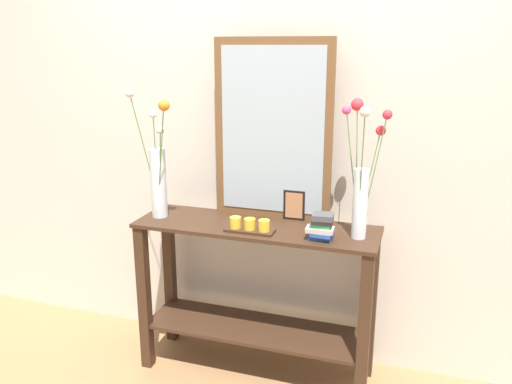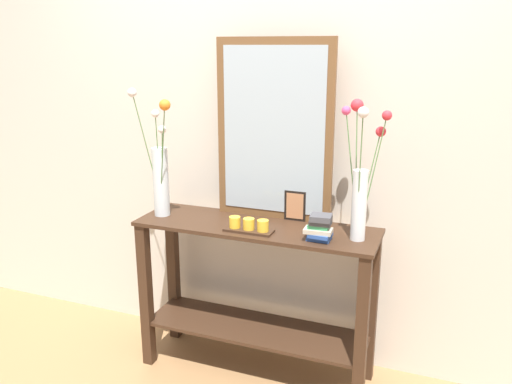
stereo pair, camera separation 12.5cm
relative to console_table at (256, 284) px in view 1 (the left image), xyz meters
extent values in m
cube|color=#997047|center=(0.00, 0.00, -0.52)|extent=(7.00, 6.00, 0.02)
cube|color=beige|center=(0.00, 0.31, 0.84)|extent=(6.40, 0.08, 2.70)
cube|color=#382316|center=(0.00, 0.00, 0.32)|extent=(1.24, 0.38, 0.02)
cube|color=#382316|center=(0.00, 0.00, -0.26)|extent=(1.18, 0.34, 0.02)
cube|color=#382316|center=(-0.58, -0.15, -0.10)|extent=(0.06, 0.06, 0.82)
cube|color=#382316|center=(0.58, -0.15, -0.10)|extent=(0.06, 0.06, 0.82)
cube|color=#382316|center=(-0.58, 0.15, -0.10)|extent=(0.06, 0.06, 0.82)
cube|color=#382316|center=(0.58, 0.15, -0.10)|extent=(0.06, 0.06, 0.82)
cube|color=brown|center=(0.04, 0.16, 0.79)|extent=(0.62, 0.03, 0.92)
cube|color=#9EADB7|center=(0.04, 0.14, 0.79)|extent=(0.54, 0.00, 0.84)
cylinder|color=silver|center=(-0.53, -0.02, 0.51)|extent=(0.08, 0.08, 0.37)
cylinder|color=#4C753D|center=(-0.51, -0.04, 0.57)|extent=(0.05, 0.05, 0.45)
sphere|color=silver|center=(-0.48, -0.06, 0.80)|extent=(0.04, 0.04, 0.04)
cylinder|color=#4C753D|center=(-0.57, -0.06, 0.66)|extent=(0.11, 0.08, 0.64)
sphere|color=silver|center=(-0.62, -0.10, 0.98)|extent=(0.05, 0.05, 0.05)
cylinder|color=#4C753D|center=(-0.48, -0.08, 0.64)|extent=(0.13, 0.12, 0.59)
sphere|color=orange|center=(-0.42, -0.14, 0.93)|extent=(0.06, 0.06, 0.06)
cylinder|color=#4C753D|center=(-0.53, -0.04, 0.61)|extent=(0.01, 0.02, 0.53)
sphere|color=silver|center=(-0.53, -0.05, 0.87)|extent=(0.04, 0.04, 0.04)
cylinder|color=silver|center=(0.52, -0.02, 0.49)|extent=(0.07, 0.07, 0.33)
cylinder|color=#4C753D|center=(0.49, 0.02, 0.65)|extent=(0.04, 0.09, 0.60)
sphere|color=red|center=(0.47, 0.07, 0.94)|extent=(0.06, 0.06, 0.06)
cylinder|color=#4C753D|center=(0.57, 0.00, 0.63)|extent=(0.09, 0.06, 0.56)
sphere|color=red|center=(0.61, 0.02, 0.91)|extent=(0.04, 0.04, 0.04)
cylinder|color=#4C753D|center=(0.54, 0.03, 0.59)|extent=(0.08, 0.09, 0.48)
sphere|color=red|center=(0.58, 0.07, 0.83)|extent=(0.05, 0.05, 0.05)
cylinder|color=#4C753D|center=(0.52, -0.06, 0.64)|extent=(0.02, 0.07, 0.59)
sphere|color=silver|center=(0.52, -0.09, 0.93)|extent=(0.05, 0.05, 0.05)
cylinder|color=#4C753D|center=(0.47, 0.02, 0.63)|extent=(0.09, 0.05, 0.58)
sphere|color=#EA4275|center=(0.42, 0.04, 0.92)|extent=(0.04, 0.04, 0.04)
cube|color=#382316|center=(0.00, -0.10, 0.33)|extent=(0.24, 0.09, 0.01)
cylinder|color=gold|center=(-0.07, -0.10, 0.37)|extent=(0.06, 0.06, 0.05)
cylinder|color=gold|center=(0.00, -0.10, 0.37)|extent=(0.06, 0.06, 0.05)
cylinder|color=gold|center=(0.07, -0.10, 0.37)|extent=(0.06, 0.06, 0.05)
cube|color=black|center=(0.16, 0.15, 0.41)|extent=(0.11, 0.01, 0.16)
cube|color=#B6774E|center=(0.16, 0.14, 0.41)|extent=(0.09, 0.00, 0.13)
cube|color=#2D519E|center=(0.35, -0.09, 0.34)|extent=(0.11, 0.08, 0.02)
cube|color=#2D519E|center=(0.36, -0.10, 0.36)|extent=(0.10, 0.10, 0.02)
cube|color=#B2A893|center=(0.35, -0.10, 0.38)|extent=(0.13, 0.08, 0.02)
cube|color=#388E56|center=(0.35, -0.09, 0.40)|extent=(0.10, 0.08, 0.02)
cube|color=#424247|center=(0.36, -0.09, 0.42)|extent=(0.10, 0.08, 0.02)
cube|color=#424247|center=(0.36, -0.10, 0.44)|extent=(0.10, 0.10, 0.03)
camera|label=1|loc=(0.78, -2.37, 1.21)|focal=36.49mm
camera|label=2|loc=(0.90, -2.33, 1.21)|focal=36.49mm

